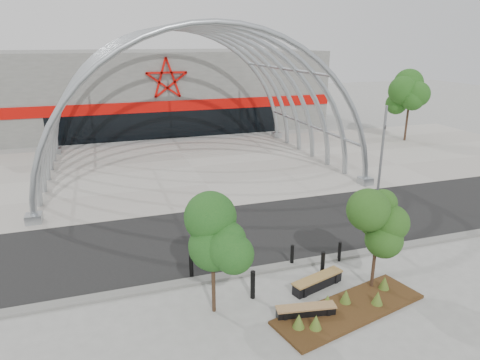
% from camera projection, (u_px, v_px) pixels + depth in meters
% --- Properties ---
extents(ground, '(140.00, 140.00, 0.00)m').
position_uv_depth(ground, '(269.00, 266.00, 18.06)').
color(ground, gray).
rests_on(ground, ground).
extents(road, '(140.00, 7.00, 0.02)m').
position_uv_depth(road, '(243.00, 232.00, 21.21)').
color(road, black).
rests_on(road, ground).
extents(forecourt, '(60.00, 17.00, 0.04)m').
position_uv_depth(forecourt, '(192.00, 167.00, 32.04)').
color(forecourt, '#A8A197').
rests_on(forecourt, ground).
extents(kerb, '(60.00, 0.50, 0.12)m').
position_uv_depth(kerb, '(272.00, 268.00, 17.81)').
color(kerb, slate).
rests_on(kerb, ground).
extents(arena_building, '(34.00, 15.24, 8.00)m').
position_uv_depth(arena_building, '(157.00, 89.00, 47.01)').
color(arena_building, slate).
rests_on(arena_building, ground).
extents(vault_canopy, '(20.80, 15.80, 20.36)m').
position_uv_depth(vault_canopy, '(192.00, 167.00, 32.04)').
color(vault_canopy, '#9EA4A9').
rests_on(vault_canopy, ground).
extents(planting_bed, '(6.05, 3.08, 0.61)m').
position_uv_depth(planting_bed, '(348.00, 307.00, 15.07)').
color(planting_bed, '#32220C').
rests_on(planting_bed, ground).
extents(signal_pole, '(0.25, 0.78, 5.47)m').
position_uv_depth(signal_pole, '(382.00, 149.00, 25.70)').
color(signal_pole, gray).
rests_on(signal_pole, ground).
extents(street_tree_0, '(1.85, 1.85, 4.22)m').
position_uv_depth(street_tree_0, '(212.00, 233.00, 14.16)').
color(street_tree_0, black).
rests_on(street_tree_0, ground).
extents(street_tree_1, '(1.59, 1.59, 3.76)m').
position_uv_depth(street_tree_1, '(378.00, 224.00, 15.64)').
color(street_tree_1, '#311D12').
rests_on(street_tree_1, ground).
extents(bench_0, '(2.13, 0.78, 0.44)m').
position_uv_depth(bench_0, '(306.00, 312.00, 14.70)').
color(bench_0, black).
rests_on(bench_0, ground).
extents(bench_1, '(2.34, 1.15, 0.48)m').
position_uv_depth(bench_1, '(317.00, 282.00, 16.45)').
color(bench_1, black).
rests_on(bench_1, ground).
extents(bollard_0, '(0.16, 0.16, 1.02)m').
position_uv_depth(bollard_0, '(191.00, 267.00, 16.98)').
color(bollard_0, black).
rests_on(bollard_0, ground).
extents(bollard_1, '(0.18, 0.18, 1.10)m').
position_uv_depth(bollard_1, '(253.00, 285.00, 15.70)').
color(bollard_1, black).
rests_on(bollard_1, ground).
extents(bollard_2, '(0.15, 0.15, 0.93)m').
position_uv_depth(bollard_2, '(292.00, 255.00, 18.03)').
color(bollard_2, black).
rests_on(bollard_2, ground).
extents(bollard_3, '(0.17, 0.17, 1.03)m').
position_uv_depth(bollard_3, '(323.00, 264.00, 17.25)').
color(bollard_3, black).
rests_on(bollard_3, ground).
extents(bollard_4, '(0.14, 0.14, 0.88)m').
position_uv_depth(bollard_4, '(340.00, 252.00, 18.39)').
color(bollard_4, black).
rests_on(bollard_4, ground).
extents(bg_tree_1, '(2.70, 2.70, 5.91)m').
position_uv_depth(bg_tree_1, '(410.00, 95.00, 39.18)').
color(bg_tree_1, black).
rests_on(bg_tree_1, ground).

